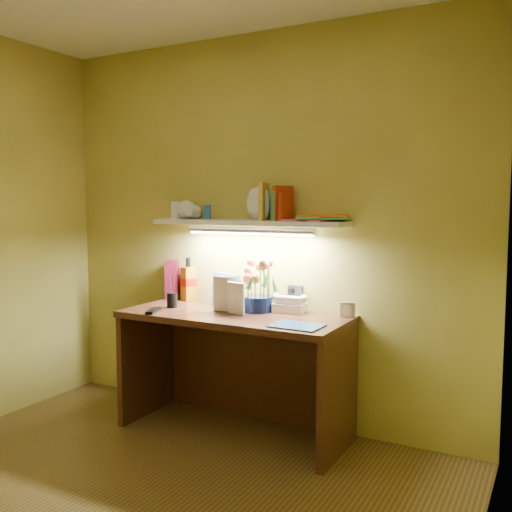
% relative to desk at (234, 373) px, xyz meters
% --- Properties ---
extents(desk, '(1.40, 0.60, 0.75)m').
position_rel_desk_xyz_m(desk, '(0.00, 0.00, 0.00)').
color(desk, '#381F0F').
rests_on(desk, ground).
extents(flower_bouquet, '(0.22, 0.22, 0.33)m').
position_rel_desk_xyz_m(flower_bouquet, '(0.10, 0.13, 0.54)').
color(flower_bouquet, '#091336').
rests_on(flower_bouquet, desk).
extents(telephone, '(0.21, 0.17, 0.11)m').
position_rel_desk_xyz_m(telephone, '(0.29, 0.20, 0.43)').
color(telephone, '#EEE4CA').
rests_on(telephone, desk).
extents(desk_clock, '(0.10, 0.06, 0.09)m').
position_rel_desk_xyz_m(desk_clock, '(0.65, 0.23, 0.42)').
color(desk_clock, silver).
rests_on(desk_clock, desk).
extents(whisky_bottle, '(0.11, 0.11, 0.30)m').
position_rel_desk_xyz_m(whisky_bottle, '(-0.51, 0.25, 0.52)').
color(whisky_bottle, '#B36908').
rests_on(whisky_bottle, desk).
extents(whisky_box, '(0.12, 0.12, 0.27)m').
position_rel_desk_xyz_m(whisky_box, '(-0.65, 0.24, 0.51)').
color(whisky_box, '#550B1A').
rests_on(whisky_box, desk).
extents(pen_cup, '(0.09, 0.09, 0.16)m').
position_rel_desk_xyz_m(pen_cup, '(-0.45, -0.02, 0.46)').
color(pen_cup, black).
rests_on(pen_cup, desk).
extents(art_card, '(0.22, 0.11, 0.22)m').
position_rel_desk_xyz_m(art_card, '(-0.17, 0.18, 0.48)').
color(art_card, white).
rests_on(art_card, desk).
extents(tv_remote, '(0.10, 0.17, 0.02)m').
position_rel_desk_xyz_m(tv_remote, '(-0.46, -0.21, 0.38)').
color(tv_remote, black).
rests_on(tv_remote, desk).
extents(blue_folder, '(0.28, 0.21, 0.01)m').
position_rel_desk_xyz_m(blue_folder, '(0.49, -0.15, 0.38)').
color(blue_folder, '#295CA9').
rests_on(blue_folder, desk).
extents(desk_book_a, '(0.17, 0.04, 0.22)m').
position_rel_desk_xyz_m(desk_book_a, '(-0.16, 0.01, 0.49)').
color(desk_book_a, silver).
rests_on(desk_book_a, desk).
extents(desk_book_b, '(0.14, 0.05, 0.19)m').
position_rel_desk_xyz_m(desk_book_b, '(-0.05, 0.00, 0.47)').
color(desk_book_b, white).
rests_on(desk_book_b, desk).
extents(wall_shelf, '(1.32, 0.33, 0.26)m').
position_rel_desk_xyz_m(wall_shelf, '(0.01, 0.18, 0.96)').
color(wall_shelf, white).
rests_on(wall_shelf, ground).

